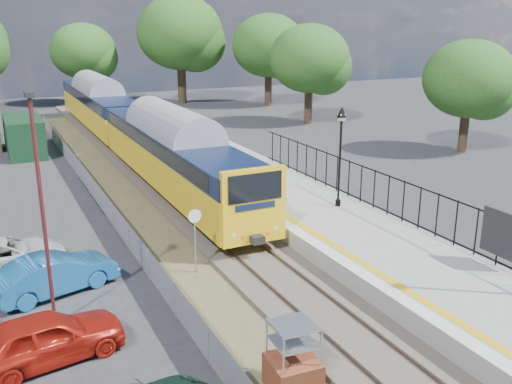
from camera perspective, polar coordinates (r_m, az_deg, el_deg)
ground at (r=19.61m, az=4.82°, el=-10.93°), size 120.00×120.00×0.00m
track_bed at (r=27.50m, az=-6.30°, el=-2.45°), size 5.90×80.00×0.29m
platform at (r=27.78m, az=3.97°, el=-1.41°), size 5.00×70.00×0.90m
platform_edge at (r=26.72m, az=0.14°, el=-1.08°), size 0.90×70.00×0.01m
victorian_lamp_north at (r=25.74m, az=8.49°, el=5.84°), size 0.44×0.44×4.60m
palisade_fence at (r=24.22m, az=15.67°, el=-1.32°), size 0.12×26.00×2.00m
wire_fence at (r=28.59m, az=-14.97°, el=-1.11°), size 0.06×52.00×1.20m
tree_line at (r=57.87m, az=-15.88°, el=13.70°), size 56.80×43.80×11.88m
train at (r=40.74m, az=-12.77°, el=6.82°), size 2.82×40.83×3.51m
brick_plinth at (r=14.96m, az=3.73°, el=-16.34°), size 1.27×1.27×1.94m
speed_sign at (r=21.00m, az=-6.13°, el=-3.90°), size 0.52×0.11×2.56m
carpark_lamp at (r=17.67m, az=-20.68°, el=-0.74°), size 0.25×0.50×7.23m
car_red at (r=17.19m, az=-20.28°, el=-13.52°), size 4.50×2.42×1.45m
car_blue at (r=21.08m, az=-19.48°, el=-7.72°), size 4.52×2.66×1.41m
car_white at (r=23.58m, az=-23.98°, el=-5.81°), size 4.56×2.17×1.26m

